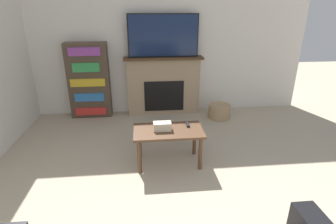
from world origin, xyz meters
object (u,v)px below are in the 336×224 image
Objects in this scene: fireplace at (164,85)px; tv at (163,36)px; coffee_table at (169,135)px; bookshelf at (89,81)px; storage_basket at (219,111)px.

fireplace is 0.90m from tv.
tv is 2.05m from coffee_table.
tv is 0.92× the size of bookshelf.
storage_basket is at bearing -20.18° from fireplace.
storage_basket is at bearing -19.16° from tv.
tv is at bearing 0.16° from bookshelf.
storage_basket is (1.08, 1.42, -0.27)m from coffee_table.
bookshelf is at bearing 171.69° from storage_basket.
fireplace is 3.61× the size of storage_basket.
storage_basket is at bearing 52.79° from coffee_table.
tv is (-0.00, -0.02, 0.90)m from fireplace.
bookshelf reaches higher than fireplace.
storage_basket is at bearing -8.31° from bookshelf.
tv is 1.55m from bookshelf.
coffee_table is at bearing -127.21° from storage_basket.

